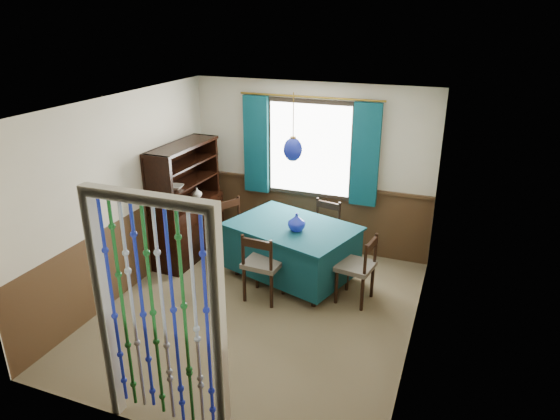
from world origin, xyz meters
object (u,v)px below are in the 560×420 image
at_px(chair_left, 235,228).
at_px(vase_table, 297,223).
at_px(vase_sideboard, 197,192).
at_px(dining_table, 292,248).
at_px(pendant_lamp, 293,149).
at_px(chair_right, 358,267).
at_px(chair_far, 323,230).
at_px(sideboard, 187,219).
at_px(chair_near, 263,264).
at_px(bowl_shelf, 176,187).

bearing_deg(chair_left, vase_table, 98.74).
relative_size(vase_table, vase_sideboard, 1.26).
height_order(dining_table, pendant_lamp, pendant_lamp).
xyz_separation_m(dining_table, chair_left, (-0.97, 0.26, 0.02)).
bearing_deg(chair_right, chair_far, 45.77).
bearing_deg(chair_far, vase_sideboard, 22.76).
height_order(chair_far, sideboard, sideboard).
bearing_deg(vase_table, vase_sideboard, 165.64).
relative_size(chair_near, chair_right, 1.03).
relative_size(pendant_lamp, bowl_shelf, 3.66).
relative_size(chair_near, pendant_lamp, 1.08).
bearing_deg(chair_right, chair_near, 117.21).
height_order(chair_left, bowl_shelf, bowl_shelf).
xyz_separation_m(sideboard, vase_sideboard, (0.06, 0.22, 0.34)).
height_order(pendant_lamp, vase_sideboard, pendant_lamp).
height_order(vase_table, bowl_shelf, bowl_shelf).
distance_m(chair_right, sideboard, 2.64).
relative_size(dining_table, vase_sideboard, 10.84).
distance_m(vase_table, vase_sideboard, 1.76).
bearing_deg(chair_left, dining_table, 103.74).
xyz_separation_m(chair_near, chair_far, (0.39, 1.33, -0.02)).
relative_size(chair_right, vase_table, 4.10).
distance_m(chair_right, pendant_lamp, 1.66).
height_order(sideboard, pendant_lamp, pendant_lamp).
height_order(chair_near, pendant_lamp, pendant_lamp).
xyz_separation_m(chair_near, vase_sideboard, (-1.44, 0.94, 0.45)).
bearing_deg(vase_table, bowl_shelf, -176.68).
relative_size(chair_right, pendant_lamp, 1.05).
xyz_separation_m(sideboard, bowl_shelf, (0.06, -0.32, 0.60)).
distance_m(pendant_lamp, vase_sideboard, 1.84).
distance_m(chair_far, vase_table, 0.93).
bearing_deg(chair_right, vase_table, 89.71).
height_order(chair_left, vase_table, vase_table).
xyz_separation_m(chair_near, chair_left, (-0.81, 0.90, -0.01)).
bearing_deg(vase_sideboard, chair_near, -33.25).
relative_size(dining_table, chair_far, 2.13).
xyz_separation_m(chair_left, vase_sideboard, (-0.63, 0.04, 0.46)).
distance_m(chair_near, pendant_lamp, 1.47).
bearing_deg(sideboard, chair_far, 19.58).
bearing_deg(vase_table, chair_left, 159.94).
xyz_separation_m(chair_near, sideboard, (-1.50, 0.73, 0.10)).
xyz_separation_m(chair_far, chair_right, (0.72, -0.95, 0.01)).
height_order(chair_near, chair_right, chair_near).
height_order(sideboard, bowl_shelf, sideboard).
height_order(chair_right, vase_sideboard, vase_sideboard).
bearing_deg(bowl_shelf, chair_right, -0.70).
relative_size(chair_far, pendant_lamp, 1.04).
distance_m(chair_near, vase_sideboard, 1.78).
xyz_separation_m(chair_left, vase_table, (1.07, -0.39, 0.41)).
distance_m(chair_far, vase_sideboard, 1.92).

